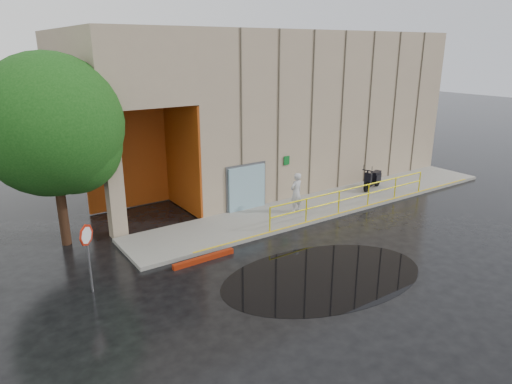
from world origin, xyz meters
TOP-DOWN VIEW (x-y plane):
  - ground at (0.00, 0.00)m, footprint 120.00×120.00m
  - sidewalk at (4.00, 4.50)m, footprint 20.00×3.00m
  - building at (5.10, 10.98)m, footprint 20.00×10.17m
  - guardrail at (4.25, 3.15)m, footprint 9.56×0.06m
  - person at (1.79, 4.31)m, footprint 0.72×0.53m
  - scooter at (7.29, 4.76)m, footprint 1.85×1.07m
  - stop_sign at (-7.70, 2.55)m, footprint 0.52×0.50m
  - red_curb at (-3.84, 2.52)m, footprint 2.40×0.24m
  - puddle at (-1.11, -0.71)m, footprint 7.74×5.48m
  - tree_near at (-7.35, 6.75)m, footprint 5.11×5.11m

SIDE VIEW (x-z plane):
  - ground at x=0.00m, z-range 0.00..0.00m
  - puddle at x=-1.11m, z-range 0.00..0.01m
  - sidewalk at x=4.00m, z-range 0.00..0.15m
  - red_curb at x=-3.84m, z-range 0.00..0.18m
  - guardrail at x=4.25m, z-range 0.16..1.19m
  - scooter at x=7.29m, z-range 0.25..1.65m
  - person at x=1.79m, z-range 0.15..1.96m
  - stop_sign at x=-7.70m, z-range 0.54..2.80m
  - building at x=5.10m, z-range 0.21..8.21m
  - tree_near at x=-7.35m, z-range 0.82..7.98m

